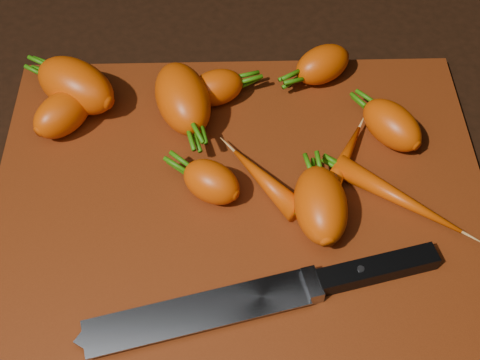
{
  "coord_description": "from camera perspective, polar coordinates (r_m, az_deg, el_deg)",
  "views": [
    {
      "loc": [
        -0.01,
        -0.39,
        0.56
      ],
      "look_at": [
        0.0,
        0.01,
        0.03
      ],
      "focal_mm": 50.0,
      "sensor_mm": 36.0,
      "label": 1
    }
  ],
  "objects": [
    {
      "name": "carrot_8",
      "position": [
        0.68,
        13.31,
        -1.45
      ],
      "size": [
        0.12,
        0.1,
        0.02
      ],
      "primitive_type": "ellipsoid",
      "rotation": [
        0.0,
        0.0,
        -0.65
      ],
      "color": "#C73E00",
      "rests_on": "cutting_board"
    },
    {
      "name": "carrot_1",
      "position": [
        0.66,
        -2.46,
        -0.16
      ],
      "size": [
        0.07,
        0.07,
        0.04
      ],
      "primitive_type": "ellipsoid",
      "rotation": [
        0.0,
        0.0,
        2.53
      ],
      "color": "#C73E00",
      "rests_on": "cutting_board"
    },
    {
      "name": "carrot_4",
      "position": [
        0.78,
        7.06,
        9.76
      ],
      "size": [
        0.08,
        0.07,
        0.04
      ],
      "primitive_type": "ellipsoid",
      "rotation": [
        0.0,
        0.0,
        3.68
      ],
      "color": "#C73E00",
      "rests_on": "cutting_board"
    },
    {
      "name": "carrot_9",
      "position": [
        0.67,
        2.17,
        -0.07
      ],
      "size": [
        0.08,
        0.09,
        0.03
      ],
      "primitive_type": "ellipsoid",
      "rotation": [
        0.0,
        0.0,
        2.23
      ],
      "color": "#C73E00",
      "rests_on": "cutting_board"
    },
    {
      "name": "carrot_7",
      "position": [
        0.69,
        8.67,
        1.33
      ],
      "size": [
        0.07,
        0.11,
        0.02
      ],
      "primitive_type": "ellipsoid",
      "rotation": [
        0.0,
        0.0,
        1.11
      ],
      "color": "#C73E00",
      "rests_on": "cutting_board"
    },
    {
      "name": "carrot_3",
      "position": [
        0.64,
        6.89,
        -2.13
      ],
      "size": [
        0.06,
        0.09,
        0.05
      ],
      "primitive_type": "ellipsoid",
      "rotation": [
        0.0,
        0.0,
        1.62
      ],
      "color": "#C73E00",
      "rests_on": "cutting_board"
    },
    {
      "name": "knife",
      "position": [
        0.6,
        -1.79,
        -10.81
      ],
      "size": [
        0.33,
        0.1,
        0.02
      ],
      "rotation": [
        0.0,
        0.0,
        0.24
      ],
      "color": "gray",
      "rests_on": "cutting_board"
    },
    {
      "name": "carrot_2",
      "position": [
        0.72,
        -4.91,
        6.95
      ],
      "size": [
        0.08,
        0.11,
        0.06
      ],
      "primitive_type": "ellipsoid",
      "rotation": [
        0.0,
        0.0,
        -1.28
      ],
      "color": "#C73E00",
      "rests_on": "cutting_board"
    },
    {
      "name": "cutting_board",
      "position": [
        0.68,
        0.02,
        -1.9
      ],
      "size": [
        0.5,
        0.4,
        0.01
      ],
      "primitive_type": "cube",
      "color": "maroon",
      "rests_on": "ground"
    },
    {
      "name": "carrot_10",
      "position": [
        0.76,
        -13.84,
        7.84
      ],
      "size": [
        0.11,
        0.1,
        0.06
      ],
      "primitive_type": "ellipsoid",
      "rotation": [
        0.0,
        0.0,
        2.53
      ],
      "color": "#C73E00",
      "rests_on": "cutting_board"
    },
    {
      "name": "carrot_5",
      "position": [
        0.75,
        -2.02,
        7.89
      ],
      "size": [
        0.07,
        0.06,
        0.04
      ],
      "primitive_type": "ellipsoid",
      "rotation": [
        0.0,
        0.0,
        0.35
      ],
      "color": "#C73E00",
      "rests_on": "cutting_board"
    },
    {
      "name": "ground",
      "position": [
        0.69,
        0.02,
        -2.43
      ],
      "size": [
        2.0,
        2.0,
        0.01
      ],
      "primitive_type": "cube",
      "color": "black"
    },
    {
      "name": "carrot_6",
      "position": [
        0.72,
        12.84,
        4.6
      ],
      "size": [
        0.08,
        0.09,
        0.04
      ],
      "primitive_type": "ellipsoid",
      "rotation": [
        0.0,
        0.0,
        2.2
      ],
      "color": "#C73E00",
      "rests_on": "cutting_board"
    },
    {
      "name": "carrot_0",
      "position": [
        0.74,
        -14.93,
        5.48
      ],
      "size": [
        0.08,
        0.08,
        0.04
      ],
      "primitive_type": "ellipsoid",
      "rotation": [
        0.0,
        0.0,
        0.85
      ],
      "color": "#C73E00",
      "rests_on": "cutting_board"
    }
  ]
}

